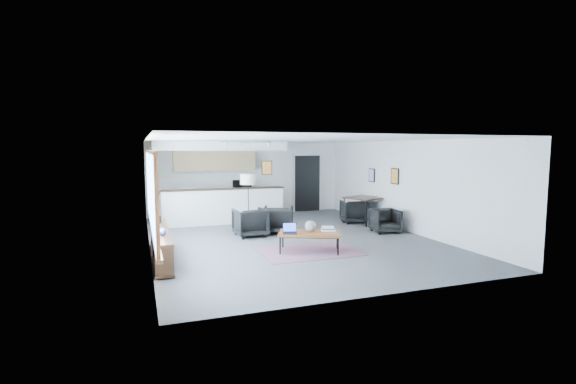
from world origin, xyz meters
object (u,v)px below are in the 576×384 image
object	(u,v)px
armchair_left	(250,221)
microwave	(242,184)
coffee_table	(309,234)
dining_chair_near	(385,222)
laptop	(290,230)
dining_chair_far	(354,212)
floor_lamp	(248,181)
dining_table	(364,199)
armchair_right	(278,218)
ceramic_pot	(311,226)
book_stack	(328,229)

from	to	relation	value
armchair_left	microwave	size ratio (longest dim) A/B	1.41
coffee_table	dining_chair_near	distance (m)	3.15
laptop	dining_chair_far	world-z (taller)	laptop
floor_lamp	microwave	xyz separation A→B (m)	(0.39, 2.41, -0.28)
dining_table	armchair_right	bearing A→B (deg)	-170.51
ceramic_pot	microwave	world-z (taller)	microwave
dining_table	microwave	xyz separation A→B (m)	(-3.28, 2.80, 0.37)
laptop	armchair_right	size ratio (longest dim) A/B	0.46
floor_lamp	microwave	bearing A→B (deg)	80.83
dining_chair_far	armchair_left	bearing A→B (deg)	27.17
dining_chair_far	dining_chair_near	bearing A→B (deg)	104.48
ceramic_pot	microwave	xyz separation A→B (m)	(-0.28, 5.57, 0.54)
laptop	dining_table	distance (m)	4.46
ceramic_pot	armchair_right	size ratio (longest dim) A/B	0.32
armchair_right	ceramic_pot	bearing A→B (deg)	112.81
dining_table	dining_chair_far	xyz separation A→B (m)	(-0.23, 0.24, -0.43)
coffee_table	ceramic_pot	xyz separation A→B (m)	(0.04, 0.03, 0.17)
ceramic_pot	dining_table	xyz separation A→B (m)	(3.00, 2.77, 0.18)
book_stack	microwave	distance (m)	5.67
ceramic_pot	dining_chair_near	world-z (taller)	ceramic_pot
coffee_table	microwave	distance (m)	5.65
coffee_table	book_stack	bearing A→B (deg)	25.71
armchair_right	laptop	bearing A→B (deg)	100.20
book_stack	armchair_right	size ratio (longest dim) A/B	0.48
armchair_right	floor_lamp	world-z (taller)	floor_lamp
coffee_table	dining_chair_near	world-z (taller)	dining_chair_near
book_stack	dining_chair_far	distance (m)	3.83
dining_chair_far	microwave	distance (m)	4.06
laptop	dining_chair_far	xyz separation A→B (m)	(3.27, 2.99, -0.19)
armchair_left	coffee_table	bearing A→B (deg)	108.54
ceramic_pot	dining_chair_near	xyz separation A→B (m)	(2.82, 1.28, -0.27)
coffee_table	armchair_left	world-z (taller)	armchair_left
ceramic_pot	armchair_right	distance (m)	2.27
laptop	armchair_left	distance (m)	2.09
floor_lamp	microwave	distance (m)	2.46
dining_chair_near	microwave	xyz separation A→B (m)	(-3.10, 4.29, 0.82)
coffee_table	microwave	xyz separation A→B (m)	(-0.24, 5.60, 0.71)
dining_chair_near	microwave	bearing A→B (deg)	134.57
armchair_right	floor_lamp	size ratio (longest dim) A/B	0.51
ceramic_pot	dining_table	bearing A→B (deg)	42.73
coffee_table	microwave	bearing A→B (deg)	117.03
dining_chair_far	floor_lamp	bearing A→B (deg)	10.37
armchair_left	dining_table	world-z (taller)	same
dining_table	microwave	distance (m)	4.33
book_stack	dining_chair_near	size ratio (longest dim) A/B	0.63
book_stack	dining_table	bearing A→B (deg)	47.39
coffee_table	armchair_left	distance (m)	2.27
floor_lamp	microwave	size ratio (longest dim) A/B	2.73
laptop	dining_chair_near	distance (m)	3.56
floor_lamp	armchair_right	bearing A→B (deg)	-54.72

